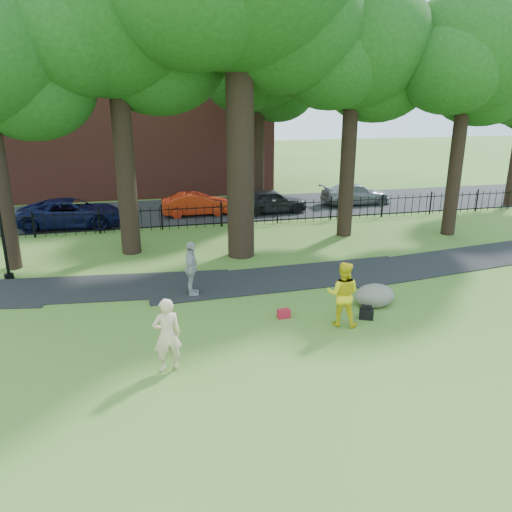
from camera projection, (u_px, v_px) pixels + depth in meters
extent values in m
plane|color=#446B25|center=(290.00, 326.00, 14.63)|extent=(120.00, 120.00, 0.00)
cube|color=black|center=(285.00, 278.00, 18.46)|extent=(36.07, 3.85, 0.03)
cube|color=black|center=(210.00, 210.00, 29.44)|extent=(80.00, 7.00, 0.02)
cube|color=black|center=(221.00, 207.00, 25.42)|extent=(44.00, 0.04, 0.04)
cube|color=black|center=(221.00, 223.00, 25.68)|extent=(44.00, 0.04, 0.04)
cube|color=brown|center=(133.00, 102.00, 34.10)|extent=(18.00, 8.00, 12.00)
cylinder|color=black|center=(240.00, 128.00, 19.49)|extent=(1.10, 1.10, 10.50)
ellipsoid|color=#173E10|center=(281.00, 19.00, 19.63)|extent=(6.72, 6.72, 5.71)
ellipsoid|color=#173E10|center=(31.00, 85.00, 18.47)|extent=(4.80, 4.80, 4.08)
cylinder|color=black|center=(123.00, 145.00, 20.10)|extent=(0.80, 0.80, 9.10)
ellipsoid|color=#173E10|center=(113.00, 14.00, 18.62)|extent=(7.20, 7.20, 6.12)
ellipsoid|color=#173E10|center=(158.00, 54.00, 20.21)|extent=(5.76, 5.76, 4.90)
ellipsoid|color=#173E10|center=(73.00, 33.00, 17.87)|extent=(5.40, 5.40, 4.59)
cylinder|color=black|center=(349.00, 147.00, 22.88)|extent=(0.70, 0.70, 8.40)
ellipsoid|color=#173E10|center=(355.00, 42.00, 21.50)|extent=(6.60, 6.60, 5.61)
ellipsoid|color=#173E10|center=(375.00, 73.00, 22.97)|extent=(5.28, 5.28, 4.49)
ellipsoid|color=#173E10|center=(331.00, 58.00, 20.83)|extent=(4.95, 4.95, 4.21)
cylinder|color=black|center=(457.00, 150.00, 23.11)|extent=(0.64, 0.64, 8.05)
ellipsoid|color=#173E10|center=(470.00, 51.00, 21.79)|extent=(6.20, 6.20, 5.27)
ellipsoid|color=#173E10|center=(482.00, 80.00, 23.17)|extent=(4.96, 4.96, 4.22)
ellipsoid|color=#173E10|center=(451.00, 67.00, 21.16)|extent=(4.65, 4.65, 3.95)
imported|color=#D3B591|center=(167.00, 335.00, 12.06)|extent=(0.75, 0.55, 1.90)
imported|color=yellow|center=(343.00, 294.00, 14.47)|extent=(1.18, 1.09, 1.94)
imported|color=#9A9A9E|center=(191.00, 269.00, 16.65)|extent=(0.61, 1.16, 1.88)
ellipsoid|color=slate|center=(375.00, 294.00, 16.02)|extent=(1.53, 1.32, 0.76)
cylinder|color=black|center=(3.00, 240.00, 17.98)|extent=(0.11, 0.11, 3.00)
cylinder|color=black|center=(9.00, 276.00, 18.42)|extent=(0.34, 0.34, 0.19)
cube|color=black|center=(366.00, 314.00, 15.10)|extent=(0.49, 0.41, 0.32)
cube|color=maroon|center=(284.00, 314.00, 15.18)|extent=(0.39, 0.25, 0.26)
imported|color=red|center=(197.00, 204.00, 27.92)|extent=(3.88, 1.40, 1.27)
imported|color=#0A0F36|center=(72.00, 213.00, 25.47)|extent=(5.33, 2.71, 1.44)
imported|color=black|center=(271.00, 201.00, 28.49)|extent=(4.11, 1.83, 1.37)
imported|color=gray|center=(356.00, 194.00, 30.76)|extent=(4.41, 1.89, 1.27)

